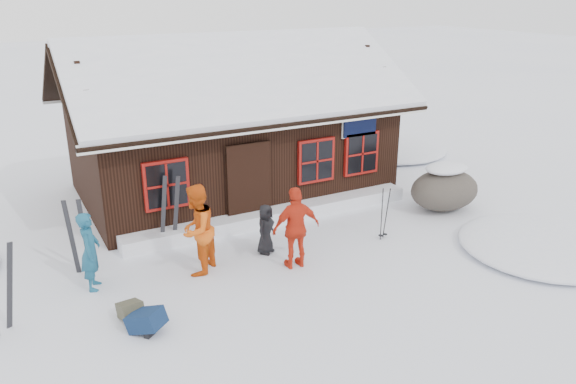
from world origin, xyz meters
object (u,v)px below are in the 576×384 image
(boulder, at_px, (444,189))
(ski_poles, at_px, (384,214))
(skier_crouched, at_px, (266,229))
(backpack_olive, at_px, (131,313))
(skier_teal, at_px, (90,251))
(skier_orange_left, at_px, (197,230))
(ski_pair_left, at_px, (2,290))
(backpack_blue, at_px, (147,324))
(skier_orange_right, at_px, (296,228))

(boulder, distance_m, ski_poles, 2.64)
(skier_crouched, relative_size, ski_poles, 0.88)
(skier_crouched, height_order, ski_poles, ski_poles)
(backpack_olive, bearing_deg, skier_teal, 97.83)
(skier_orange_left, height_order, boulder, skier_orange_left)
(ski_pair_left, relative_size, backpack_olive, 3.30)
(ski_pair_left, distance_m, backpack_blue, 2.45)
(backpack_olive, bearing_deg, boulder, 3.79)
(ski_poles, bearing_deg, backpack_blue, -168.73)
(skier_orange_left, distance_m, ski_poles, 4.37)
(skier_crouched, relative_size, backpack_olive, 2.28)
(skier_teal, relative_size, ski_pair_left, 0.97)
(skier_orange_left, distance_m, skier_crouched, 1.66)
(ski_pair_left, bearing_deg, skier_orange_right, -27.05)
(skier_teal, height_order, skier_crouched, skier_teal)
(skier_teal, bearing_deg, backpack_olive, -149.07)
(boulder, bearing_deg, backpack_olive, -170.64)
(skier_orange_left, height_order, ski_poles, skier_orange_left)
(boulder, bearing_deg, backpack_blue, -167.19)
(skier_crouched, relative_size, ski_pair_left, 0.69)
(skier_teal, bearing_deg, ski_poles, -79.70)
(ski_poles, bearing_deg, ski_pair_left, 179.78)
(boulder, distance_m, backpack_olive, 8.65)
(ski_poles, bearing_deg, skier_orange_left, 174.03)
(ski_pair_left, height_order, ski_poles, ski_pair_left)
(backpack_blue, bearing_deg, skier_crouched, -9.50)
(skier_crouched, distance_m, ski_poles, 2.80)
(skier_orange_right, bearing_deg, boulder, -163.93)
(boulder, relative_size, backpack_olive, 3.89)
(skier_orange_left, height_order, skier_orange_right, skier_orange_left)
(skier_orange_right, distance_m, ski_poles, 2.50)
(skier_orange_right, height_order, backpack_olive, skier_orange_right)
(skier_crouched, distance_m, boulder, 5.26)
(ski_pair_left, bearing_deg, ski_poles, -24.09)
(ski_poles, height_order, backpack_blue, ski_poles)
(skier_orange_right, bearing_deg, skier_teal, -10.88)
(skier_teal, xyz_separation_m, boulder, (8.88, -0.07, -0.22))
(ski_poles, bearing_deg, skier_crouched, 167.27)
(skier_orange_left, xyz_separation_m, ski_pair_left, (-3.57, -0.42, -0.18))
(backpack_blue, bearing_deg, ski_poles, -27.95)
(skier_orange_right, distance_m, backpack_blue, 3.57)
(skier_teal, relative_size, boulder, 0.82)
(backpack_olive, bearing_deg, skier_orange_left, 28.43)
(backpack_blue, bearing_deg, skier_orange_right, -24.42)
(skier_orange_left, xyz_separation_m, backpack_blue, (-1.51, -1.62, -0.79))
(skier_orange_right, height_order, backpack_blue, skier_orange_right)
(skier_crouched, xyz_separation_m, backpack_blue, (-3.12, -1.78, -0.41))
(skier_orange_left, xyz_separation_m, backpack_olive, (-1.66, -1.12, -0.81))
(skier_teal, bearing_deg, backpack_blue, -148.23)
(skier_teal, bearing_deg, skier_crouched, -75.46)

